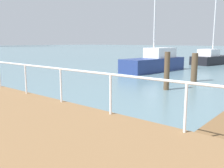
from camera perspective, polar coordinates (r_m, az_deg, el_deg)
name	(u,v)px	position (r m, az deg, el deg)	size (l,w,h in m)	color
ground_plane	(18,78)	(16.59, -21.04, 1.24)	(300.00, 300.00, 0.00)	slate
boardwalk_railing	(186,92)	(5.21, 16.93, -1.78)	(0.06, 24.45, 1.08)	white
dock_piling_0	(167,71)	(11.92, 12.64, 2.96)	(0.26, 0.26, 1.81)	brown
dock_piling_2	(194,67)	(14.90, 18.61, 3.67)	(0.35, 0.35, 1.64)	brown
moored_boat_2	(211,58)	(27.37, 22.12, 5.58)	(5.44, 2.92, 9.33)	black
moored_boat_3	(155,62)	(19.69, 9.90, 5.07)	(6.17, 2.49, 6.33)	navy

